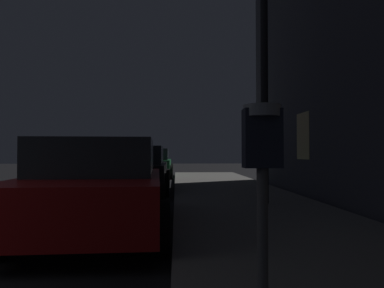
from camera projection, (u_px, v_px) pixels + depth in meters
name	position (u px, v px, depth m)	size (l,w,h in m)	color
parking_meter	(262.00, 167.00, 1.86)	(0.19, 0.19, 1.32)	#59595B
car_red	(98.00, 187.00, 5.60)	(2.26, 4.22, 1.43)	maroon
car_black	(138.00, 169.00, 11.52)	(2.00, 4.47, 1.43)	black
car_green	(152.00, 163.00, 18.18)	(2.07, 4.24, 1.43)	#19592D
street_lamp	(264.00, 26.00, 7.91)	(0.44, 0.44, 5.78)	black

